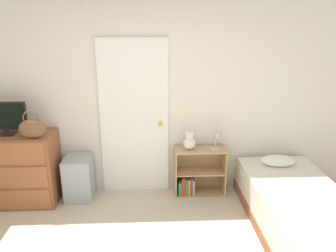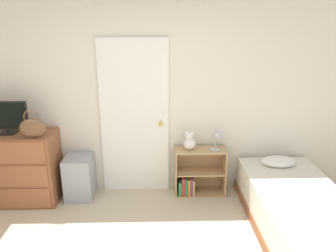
{
  "view_description": "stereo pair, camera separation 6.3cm",
  "coord_description": "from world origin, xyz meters",
  "px_view_note": "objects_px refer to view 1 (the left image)",
  "views": [
    {
      "loc": [
        0.21,
        -2.05,
        2.23
      ],
      "look_at": [
        0.37,
        1.77,
        0.98
      ],
      "focal_mm": 35.0,
      "sensor_mm": 36.0,
      "label": 1
    },
    {
      "loc": [
        0.27,
        -2.05,
        2.23
      ],
      "look_at": [
        0.37,
        1.77,
        0.98
      ],
      "focal_mm": 35.0,
      "sensor_mm": 36.0,
      "label": 2
    }
  ],
  "objects_px": {
    "storage_bin": "(79,178)",
    "desk_lamp": "(217,136)",
    "bed": "(298,210)",
    "dresser": "(17,169)",
    "handbag": "(32,128)",
    "tv": "(5,118)",
    "bookshelf": "(195,175)",
    "teddy_bear": "(189,142)"
  },
  "relations": [
    {
      "from": "teddy_bear",
      "to": "tv",
      "type": "bearing_deg",
      "value": -177.03
    },
    {
      "from": "teddy_bear",
      "to": "bookshelf",
      "type": "bearing_deg",
      "value": 5.18
    },
    {
      "from": "tv",
      "to": "handbag",
      "type": "distance_m",
      "value": 0.41
    },
    {
      "from": "dresser",
      "to": "storage_bin",
      "type": "distance_m",
      "value": 0.76
    },
    {
      "from": "storage_bin",
      "to": "teddy_bear",
      "type": "xyz_separation_m",
      "value": [
        1.43,
        0.05,
        0.46
      ]
    },
    {
      "from": "storage_bin",
      "to": "desk_lamp",
      "type": "distance_m",
      "value": 1.86
    },
    {
      "from": "handbag",
      "to": "bookshelf",
      "type": "bearing_deg",
      "value": 8.22
    },
    {
      "from": "storage_bin",
      "to": "bookshelf",
      "type": "xyz_separation_m",
      "value": [
        1.52,
        0.06,
        -0.02
      ]
    },
    {
      "from": "desk_lamp",
      "to": "tv",
      "type": "bearing_deg",
      "value": -178.4
    },
    {
      "from": "bookshelf",
      "to": "bed",
      "type": "xyz_separation_m",
      "value": [
        1.04,
        -0.84,
        -0.03
      ]
    },
    {
      "from": "handbag",
      "to": "storage_bin",
      "type": "distance_m",
      "value": 0.9
    },
    {
      "from": "dresser",
      "to": "storage_bin",
      "type": "xyz_separation_m",
      "value": [
        0.74,
        0.06,
        -0.18
      ]
    },
    {
      "from": "storage_bin",
      "to": "bed",
      "type": "xyz_separation_m",
      "value": [
        2.56,
        -0.78,
        -0.05
      ]
    },
    {
      "from": "bookshelf",
      "to": "desk_lamp",
      "type": "height_order",
      "value": "desk_lamp"
    },
    {
      "from": "handbag",
      "to": "storage_bin",
      "type": "xyz_separation_m",
      "value": [
        0.43,
        0.22,
        -0.75
      ]
    },
    {
      "from": "teddy_bear",
      "to": "desk_lamp",
      "type": "height_order",
      "value": "desk_lamp"
    },
    {
      "from": "handbag",
      "to": "bookshelf",
      "type": "height_order",
      "value": "handbag"
    },
    {
      "from": "dresser",
      "to": "handbag",
      "type": "xyz_separation_m",
      "value": [
        0.31,
        -0.16,
        0.58
      ]
    },
    {
      "from": "desk_lamp",
      "to": "bookshelf",
      "type": "bearing_deg",
      "value": 168.93
    },
    {
      "from": "bookshelf",
      "to": "bed",
      "type": "bearing_deg",
      "value": -38.98
    },
    {
      "from": "dresser",
      "to": "bookshelf",
      "type": "relative_size",
      "value": 1.47
    },
    {
      "from": "dresser",
      "to": "tv",
      "type": "relative_size",
      "value": 1.87
    },
    {
      "from": "tv",
      "to": "desk_lamp",
      "type": "xyz_separation_m",
      "value": [
        2.57,
        0.07,
        -0.3
      ]
    },
    {
      "from": "storage_bin",
      "to": "bookshelf",
      "type": "distance_m",
      "value": 1.52
    },
    {
      "from": "desk_lamp",
      "to": "teddy_bear",
      "type": "bearing_deg",
      "value": 172.95
    },
    {
      "from": "handbag",
      "to": "desk_lamp",
      "type": "bearing_deg",
      "value": 5.94
    },
    {
      "from": "teddy_bear",
      "to": "desk_lamp",
      "type": "xyz_separation_m",
      "value": [
        0.35,
        -0.04,
        0.08
      ]
    },
    {
      "from": "storage_bin",
      "to": "bookshelf",
      "type": "relative_size",
      "value": 0.85
    },
    {
      "from": "dresser",
      "to": "bookshelf",
      "type": "bearing_deg",
      "value": 2.97
    },
    {
      "from": "storage_bin",
      "to": "bookshelf",
      "type": "bearing_deg",
      "value": 2.22
    },
    {
      "from": "dresser",
      "to": "bed",
      "type": "relative_size",
      "value": 0.49
    },
    {
      "from": "tv",
      "to": "bookshelf",
      "type": "xyz_separation_m",
      "value": [
        2.31,
        0.12,
        -0.86
      ]
    },
    {
      "from": "teddy_bear",
      "to": "bed",
      "type": "bearing_deg",
      "value": -36.47
    },
    {
      "from": "handbag",
      "to": "bed",
      "type": "bearing_deg",
      "value": -10.65
    },
    {
      "from": "dresser",
      "to": "teddy_bear",
      "type": "relative_size",
      "value": 3.98
    },
    {
      "from": "handbag",
      "to": "desk_lamp",
      "type": "xyz_separation_m",
      "value": [
        2.21,
        0.23,
        -0.21
      ]
    },
    {
      "from": "dresser",
      "to": "storage_bin",
      "type": "height_order",
      "value": "dresser"
    },
    {
      "from": "storage_bin",
      "to": "bed",
      "type": "bearing_deg",
      "value": -17.03
    },
    {
      "from": "dresser",
      "to": "handbag",
      "type": "height_order",
      "value": "handbag"
    },
    {
      "from": "dresser",
      "to": "bed",
      "type": "distance_m",
      "value": 3.38
    },
    {
      "from": "teddy_bear",
      "to": "bed",
      "type": "relative_size",
      "value": 0.12
    },
    {
      "from": "tv",
      "to": "handbag",
      "type": "relative_size",
      "value": 1.54
    }
  ]
}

